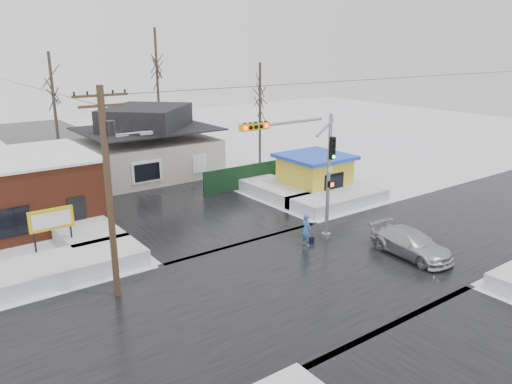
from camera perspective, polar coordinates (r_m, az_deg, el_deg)
ground at (r=24.01m, az=6.05°, el=-9.50°), size 120.00×120.00×0.00m
road_ns at (r=24.00m, az=6.05°, el=-9.48°), size 10.00×120.00×0.02m
road_ew at (r=24.00m, az=6.05°, el=-9.48°), size 120.00×10.00×0.02m
snowbank_nw at (r=25.60m, az=-20.55°, el=-7.83°), size 7.00×3.00×0.80m
snowbank_ne at (r=34.41m, az=9.40°, el=-0.77°), size 7.00×3.00×0.80m
snowbank_nside_w at (r=30.58m, az=-19.61°, el=-3.76°), size 3.00×8.00×0.80m
snowbank_nside_e at (r=36.70m, az=1.64°, el=0.54°), size 3.00×8.00×0.80m
traffic_signal at (r=26.11m, az=5.96°, el=3.24°), size 6.05×0.68×7.00m
utility_pole at (r=21.17m, az=-16.38°, el=1.11°), size 3.15×0.44×9.00m
marquee_sign at (r=27.33m, az=-22.34°, el=-3.06°), size 2.20×0.21×2.55m
house at (r=42.09m, az=-12.25°, el=5.35°), size 10.40×8.40×5.76m
kiosk at (r=36.52m, az=6.69°, el=2.08°), size 4.60×4.60×2.88m
fence at (r=37.82m, az=-0.81°, el=1.82°), size 8.00×0.12×1.80m
tree_far_left at (r=43.24m, az=-22.36°, el=11.94°), size 3.00×3.00×10.00m
tree_far_mid at (r=48.47m, az=-11.35°, el=15.08°), size 3.00×3.00×12.00m
tree_far_right at (r=44.80m, az=0.46°, el=12.24°), size 3.00×3.00×9.00m
pedestrian at (r=27.01m, az=5.76°, el=-4.35°), size 0.46×0.68×1.83m
car at (r=26.94m, az=17.29°, el=-5.67°), size 2.15×4.71×1.34m
shopping_bag at (r=27.64m, az=6.37°, el=-5.51°), size 0.30×0.17×0.35m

